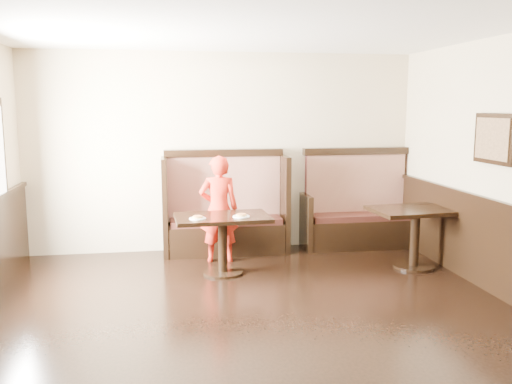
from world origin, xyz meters
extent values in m
plane|color=black|center=(0.00, 0.00, 0.00)|extent=(7.00, 7.00, 0.00)
plane|color=beige|center=(0.00, 3.50, 1.40)|extent=(5.50, 0.00, 5.50)
plane|color=white|center=(0.00, 0.00, 2.80)|extent=(7.00, 7.00, 0.00)
cube|color=black|center=(2.71, 1.20, 1.70)|extent=(0.04, 0.70, 0.55)
cube|color=olive|center=(2.69, 1.20, 1.70)|extent=(0.01, 0.60, 0.45)
cube|color=black|center=(0.00, 3.22, 0.21)|extent=(1.60, 0.50, 0.42)
cube|color=#361711|center=(0.00, 3.22, 0.46)|extent=(1.54, 0.46, 0.09)
cube|color=#4F0F1A|center=(0.00, 3.43, 0.90)|extent=(1.60, 0.12, 0.92)
cube|color=black|center=(0.00, 3.43, 1.40)|extent=(1.68, 0.16, 0.10)
cube|color=black|center=(-0.84, 3.32, 0.68)|extent=(0.07, 0.72, 1.36)
cube|color=black|center=(0.84, 3.32, 0.68)|extent=(0.07, 0.72, 1.36)
cube|color=black|center=(1.95, 3.22, 0.21)|extent=(1.50, 0.50, 0.42)
cube|color=#361711|center=(1.95, 3.22, 0.46)|extent=(1.44, 0.46, 0.09)
cube|color=#4F0F1A|center=(1.95, 3.43, 0.90)|extent=(1.50, 0.12, 0.92)
cube|color=black|center=(1.95, 3.43, 1.40)|extent=(1.58, 0.16, 0.10)
cube|color=black|center=(1.16, 3.32, 0.40)|extent=(0.07, 0.72, 0.80)
cube|color=black|center=(2.74, 3.32, 0.40)|extent=(0.07, 0.72, 0.80)
cube|color=black|center=(-0.15, 2.28, 0.71)|extent=(1.18, 0.77, 0.05)
cylinder|color=black|center=(-0.15, 2.28, 0.34)|extent=(0.11, 0.11, 0.67)
cylinder|color=black|center=(-0.15, 2.28, 0.01)|extent=(0.50, 0.50, 0.03)
cube|color=black|center=(2.30, 2.13, 0.75)|extent=(1.17, 0.82, 0.05)
cylinder|color=black|center=(2.30, 2.13, 0.36)|extent=(0.12, 0.12, 0.71)
cylinder|color=black|center=(2.30, 2.13, 0.02)|extent=(0.52, 0.52, 0.03)
imported|color=red|center=(-0.14, 2.83, 0.71)|extent=(0.53, 0.36, 1.42)
cylinder|color=white|center=(-0.45, 2.14, 0.74)|extent=(0.20, 0.20, 0.01)
cylinder|color=tan|center=(-0.45, 2.14, 0.75)|extent=(0.12, 0.12, 0.02)
cylinder|color=#EABA54|center=(-0.45, 2.14, 0.76)|extent=(0.11, 0.11, 0.01)
cylinder|color=white|center=(0.07, 2.17, 0.74)|extent=(0.21, 0.21, 0.01)
cylinder|color=tan|center=(0.07, 2.17, 0.75)|extent=(0.13, 0.13, 0.02)
cylinder|color=#EABA54|center=(0.07, 2.17, 0.76)|extent=(0.11, 0.11, 0.01)
camera|label=1|loc=(-0.80, -4.18, 2.05)|focal=38.00mm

